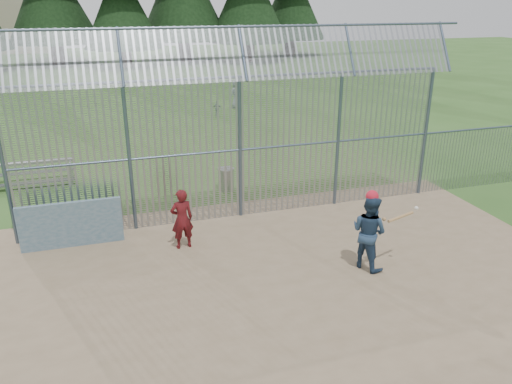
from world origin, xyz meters
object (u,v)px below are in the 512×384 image
object	(u,v)px
onlooker	(182,219)
batter	(369,232)
trash_can	(226,179)
bleacher	(27,174)
dugout_wall	(71,224)

from	to	relation	value
onlooker	batter	bearing A→B (deg)	144.11
trash_can	bleacher	size ratio (longest dim) A/B	0.27
dugout_wall	onlooker	size ratio (longest dim) A/B	1.60
onlooker	bleacher	size ratio (longest dim) A/B	0.52
dugout_wall	batter	xyz separation A→B (m)	(6.62, -3.15, 0.30)
bleacher	batter	bearing A→B (deg)	-45.29
dugout_wall	trash_can	xyz separation A→B (m)	(4.71, 2.79, -0.24)
onlooker	trash_can	distance (m)	4.23
batter	onlooker	xyz separation A→B (m)	(-3.96, 2.26, -0.12)
batter	bleacher	bearing A→B (deg)	19.02
dugout_wall	batter	distance (m)	7.34
batter	bleacher	distance (m)	11.70
batter	trash_can	distance (m)	6.26
bleacher	dugout_wall	bearing A→B (deg)	-72.77
batter	onlooker	world-z (taller)	batter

